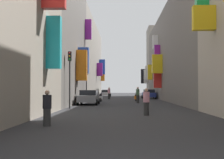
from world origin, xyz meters
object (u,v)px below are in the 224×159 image
scooter_white (100,98)px  scooter_orange (136,98)px  parked_car_blue (149,94)px  traffic_light_near_corner (87,79)px  pedestrian_near_right (138,95)px  parked_car_grey (89,97)px  pedestrian_mid_street (146,102)px  pedestrian_near_left (109,93)px  traffic_light_far_corner (70,70)px  pedestrian_crossing (47,108)px  parked_car_white (106,93)px  scooter_silver (101,96)px

scooter_white → scooter_orange: same height
parked_car_blue → traffic_light_near_corner: bearing=-127.3°
parked_car_blue → pedestrian_near_right: (-2.43, -13.22, 0.12)m
parked_car_blue → pedestrian_near_right: pedestrian_near_right is taller
parked_car_grey → scooter_white: 6.55m
pedestrian_mid_street → pedestrian_near_left: bearing=97.5°
scooter_orange → traffic_light_far_corner: size_ratio=0.39×
traffic_light_near_corner → pedestrian_mid_street: bearing=-71.3°
scooter_orange → pedestrian_crossing: (-5.03, -24.12, 0.30)m
scooter_white → pedestrian_near_left: bearing=84.3°
scooter_orange → parked_car_blue: bearing=74.5°
traffic_light_near_corner → traffic_light_far_corner: 11.03m
scooter_orange → pedestrian_crossing: pedestrian_crossing is taller
scooter_white → pedestrian_mid_street: (4.18, -17.95, 0.34)m
traffic_light_far_corner → pedestrian_mid_street: bearing=-45.0°
pedestrian_near_right → traffic_light_near_corner: size_ratio=0.45×
traffic_light_near_corner → parked_car_blue: bearing=52.7°
pedestrian_crossing → pedestrian_near_left: 30.82m
pedestrian_near_right → pedestrian_mid_street: (-0.28, -14.43, -0.08)m
scooter_white → pedestrian_near_left: (0.78, 7.89, 0.43)m
pedestrian_mid_street → traffic_light_far_corner: (-5.64, 5.64, 2.29)m
scooter_orange → pedestrian_near_left: 7.67m
pedestrian_near_right → traffic_light_far_corner: traffic_light_far_corner is taller
parked_car_white → pedestrian_crossing: bearing=-90.0°
scooter_silver → traffic_light_far_corner: (-1.07, -19.97, 2.64)m
pedestrian_mid_street → traffic_light_near_corner: traffic_light_near_corner is taller
scooter_silver → scooter_orange: size_ratio=0.99×
scooter_orange → pedestrian_near_right: pedestrian_near_right is taller
parked_car_blue → pedestrian_crossing: pedestrian_crossing is taller
pedestrian_near_right → parked_car_grey: bearing=-149.4°
scooter_orange → pedestrian_mid_street: (-0.35, -19.17, 0.34)m
parked_car_grey → pedestrian_near_right: pedestrian_near_right is taller
scooter_silver → scooter_white: (0.40, -7.66, 0.00)m
parked_car_white → traffic_light_far_corner: (-1.00, -33.86, 2.38)m
scooter_silver → parked_car_white: bearing=90.3°
pedestrian_near_left → pedestrian_mid_street: size_ratio=1.10×
scooter_white → traffic_light_near_corner: traffic_light_near_corner is taller
parked_car_blue → scooter_orange: parked_car_blue is taller
parked_car_grey → pedestrian_crossing: 16.39m
pedestrian_near_right → pedestrian_mid_street: 14.43m
parked_car_white → pedestrian_near_left: size_ratio=2.37×
scooter_silver → pedestrian_mid_street: pedestrian_mid_street is taller
parked_car_white → pedestrian_near_left: bearing=-84.8°
parked_car_grey → scooter_silver: (0.20, 14.17, -0.30)m
traffic_light_near_corner → traffic_light_far_corner: (0.01, -11.03, 0.38)m
pedestrian_near_left → traffic_light_far_corner: bearing=-96.3°
pedestrian_near_left → traffic_light_near_corner: traffic_light_near_corner is taller
pedestrian_crossing → pedestrian_mid_street: (4.68, 4.95, 0.04)m
parked_car_blue → scooter_silver: bearing=-164.4°
pedestrian_near_right → traffic_light_near_corner: traffic_light_near_corner is taller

